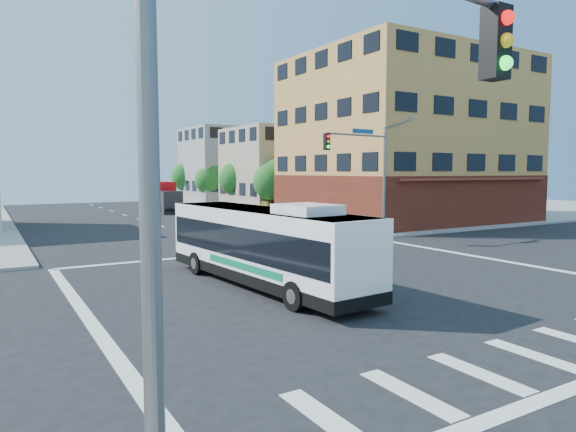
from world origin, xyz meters
TOP-DOWN VIEW (x-y plane):
  - ground at (0.00, 0.00)m, footprint 120.00×120.00m
  - sidewalk_ne at (35.00, 35.00)m, footprint 50.00×50.00m
  - corner_building_ne at (19.99, 18.48)m, footprint 18.10×15.44m
  - building_east_near at (16.98, 33.98)m, footprint 12.06×10.06m
  - building_east_far at (16.98, 47.98)m, footprint 12.06×10.06m
  - signal_mast_ne at (9.08, 10.62)m, footprint 7.91×1.13m
  - signal_mast_sw at (-9.08, -10.64)m, footprint 7.91×1.01m
  - street_tree_a at (11.90, 27.92)m, footprint 3.60×3.60m
  - street_tree_b at (11.90, 35.92)m, footprint 3.80×3.80m
  - street_tree_c at (11.90, 43.92)m, footprint 3.40×3.40m
  - street_tree_d at (11.90, 51.92)m, footprint 4.00×4.00m
  - transit_bus at (-3.04, 1.79)m, footprint 3.23×11.10m
  - box_truck at (4.16, 38.39)m, footprint 2.50×7.31m
  - parked_car at (11.73, 28.51)m, footprint 1.98×4.71m

SIDE VIEW (x-z plane):
  - ground at x=0.00m, z-range 0.00..0.00m
  - sidewalk_ne at x=35.00m, z-range 0.00..0.15m
  - parked_car at x=11.73m, z-range 0.00..1.59m
  - box_truck at x=4.16m, z-range -0.05..3.19m
  - transit_bus at x=-3.04m, z-range -0.04..3.21m
  - street_tree_c at x=11.90m, z-range 0.82..6.11m
  - street_tree_a at x=11.90m, z-range 0.83..6.35m
  - street_tree_b at x=11.90m, z-range 0.85..6.65m
  - street_tree_d at x=11.90m, z-range 0.87..6.90m
  - building_east_near at x=16.98m, z-range 0.01..9.01m
  - signal_mast_ne at x=9.08m, z-range 0.95..9.02m
  - signal_mast_sw at x=-9.08m, z-range 0.95..9.02m
  - building_east_far at x=16.98m, z-range 0.01..10.01m
  - corner_building_ne at x=19.99m, z-range -1.11..12.89m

